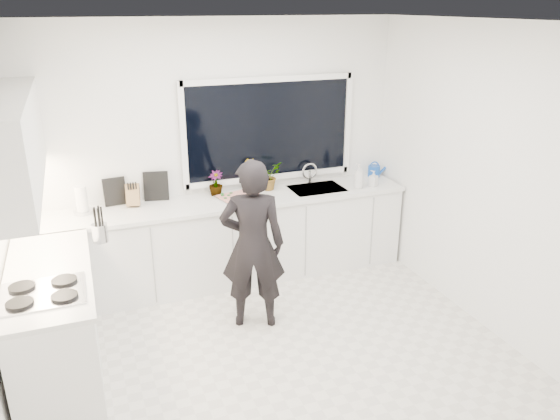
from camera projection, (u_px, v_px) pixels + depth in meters
name	position (u px, v px, depth m)	size (l,w,h in m)	color
floor	(272.00, 355.00, 4.68)	(4.00, 3.50, 0.02)	beige
wall_back	(215.00, 152.00, 5.73)	(4.00, 0.02, 2.70)	white
wall_right	(483.00, 179.00, 4.86)	(0.02, 3.50, 2.70)	white
ceiling	(270.00, 20.00, 3.71)	(4.00, 3.50, 0.02)	white
window	(269.00, 130.00, 5.83)	(1.80, 0.02, 1.00)	black
base_cabinets_back	(226.00, 242.00, 5.79)	(3.92, 0.58, 0.88)	white
base_cabinets_left	(57.00, 327.00, 4.27)	(0.58, 1.60, 0.88)	white
countertop_back	(224.00, 202.00, 5.61)	(3.94, 0.62, 0.04)	silver
countertop_left	(48.00, 275.00, 4.11)	(0.62, 1.60, 0.04)	silver
upper_cabinets	(12.00, 142.00, 4.04)	(0.34, 2.10, 0.70)	white
sink	(317.00, 193.00, 5.98)	(0.58, 0.42, 0.14)	silver
faucet	(310.00, 174.00, 6.10)	(0.03, 0.03, 0.22)	silver
stovetop	(43.00, 293.00, 3.79)	(0.56, 0.48, 0.03)	black
person	(253.00, 245.00, 4.87)	(0.58, 0.38, 1.59)	black
pizza_tray	(239.00, 197.00, 5.64)	(0.45, 0.33, 0.03)	silver
pizza	(239.00, 196.00, 5.63)	(0.41, 0.29, 0.01)	red
watering_can	(374.00, 171.00, 6.34)	(0.14, 0.14, 0.13)	#1246AA
paper_towel_roll	(82.00, 201.00, 5.21)	(0.11, 0.11, 0.26)	white
knife_block	(133.00, 195.00, 5.41)	(0.13, 0.10, 0.22)	brown
utensil_crock	(100.00, 233.00, 4.61)	(0.13, 0.13, 0.16)	silver
picture_frame_large	(115.00, 191.00, 5.43)	(0.22, 0.02, 0.28)	black
picture_frame_small	(156.00, 186.00, 5.56)	(0.25, 0.02, 0.30)	black
herb_plants	(255.00, 177.00, 5.83)	(0.86, 0.33, 0.34)	#26662D
soap_bottles	(363.00, 177.00, 5.95)	(0.31, 0.14, 0.27)	#D8BF66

